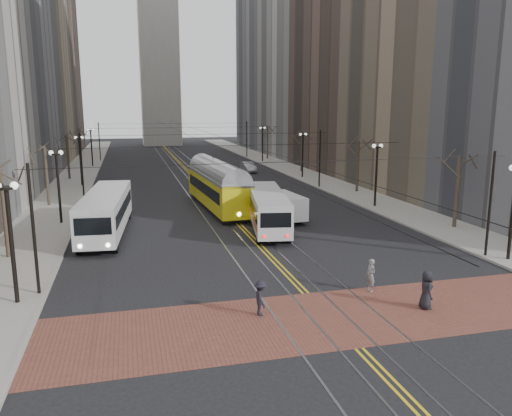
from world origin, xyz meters
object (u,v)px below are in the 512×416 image
streetcar (217,190)px  pedestrian_a (426,290)px  sedan_grey (259,191)px  pedestrian_d (261,298)px  sedan_silver (248,167)px  rear_bus (267,210)px  cargo_van (285,207)px  pedestrian_b (371,275)px  transit_bus (106,214)px

streetcar → pedestrian_a: bearing=-81.9°
streetcar → sedan_grey: bearing=36.0°
sedan_grey → pedestrian_d: bearing=-95.6°
sedan_silver → pedestrian_a: pedestrian_a is taller
rear_bus → cargo_van: size_ratio=2.23×
streetcar → pedestrian_b: bearing=-84.1°
streetcar → cargo_van: (4.50, -6.41, -0.61)m
transit_bus → pedestrian_b: (13.30, -15.31, -0.70)m
cargo_van → pedestrian_d: bearing=-116.7°
streetcar → rear_bus: 9.08m
transit_bus → streetcar: size_ratio=0.86×
streetcar → pedestrian_b: (3.76, -22.86, -0.85)m
sedan_grey → sedan_silver: bearing=88.6°
streetcar → cargo_van: size_ratio=2.94×
sedan_grey → pedestrian_b: 27.05m
streetcar → rear_bus: streetcar is taller
cargo_van → sedan_silver: size_ratio=1.12×
cargo_van → sedan_grey: bearing=81.4°
transit_bus → pedestrian_b: 20.29m
transit_bus → cargo_van: transit_bus is taller
pedestrian_a → pedestrian_b: size_ratio=1.07×
sedan_silver → sedan_grey: bearing=-102.6°
rear_bus → pedestrian_a: (2.91, -16.72, -0.52)m
sedan_grey → rear_bus: bearing=-93.0°
sedan_grey → pedestrian_a: pedestrian_a is taller
rear_bus → sedan_grey: bearing=87.9°
sedan_silver → pedestrian_b: (-5.00, -47.32, 0.13)m
cargo_van → pedestrian_d: size_ratio=3.05×
sedan_silver → pedestrian_a: (-3.54, -49.97, 0.19)m
streetcar → pedestrian_d: bearing=-99.0°
transit_bus → rear_bus: (11.84, -1.23, -0.12)m
cargo_van → pedestrian_b: (-0.74, -16.44, -0.24)m
transit_bus → streetcar: streetcar is taller
pedestrian_a → sedan_grey: bearing=10.9°
cargo_van → pedestrian_a: 19.10m
rear_bus → cargo_van: rear_bus is taller
streetcar → sedan_grey: 6.61m
sedan_grey → pedestrian_d: 29.46m
pedestrian_b → pedestrian_d: 6.32m
transit_bus → rear_bus: size_ratio=1.13×
rear_bus → pedestrian_a: size_ratio=6.08×
transit_bus → pedestrian_a: bearing=-45.5°
cargo_van → sedan_silver: bearing=76.5°
transit_bus → pedestrian_d: size_ratio=7.69×
sedan_silver → pedestrian_d: size_ratio=2.73×
pedestrian_b → pedestrian_d: (-6.14, -1.49, -0.03)m
streetcar → cargo_van: streetcar is taller
transit_bus → pedestrian_b: bearing=-43.9°
rear_bus → pedestrian_d: 16.27m
rear_bus → pedestrian_b: size_ratio=6.53×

